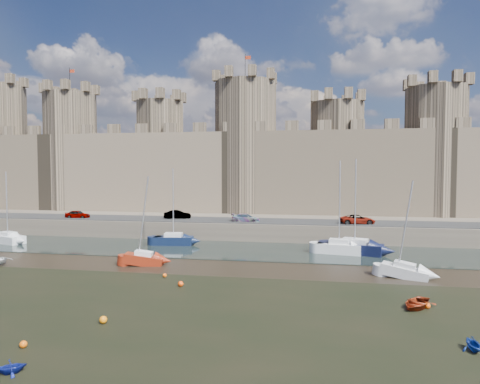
{
  "coord_description": "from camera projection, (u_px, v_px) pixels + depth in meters",
  "views": [
    {
      "loc": [
        14.5,
        -27.61,
        10.02
      ],
      "look_at": [
        5.68,
        22.0,
        7.38
      ],
      "focal_mm": 32.0,
      "sensor_mm": 36.0,
      "label": 1
    }
  ],
  "objects": [
    {
      "name": "car_2",
      "position": [
        246.0,
        218.0,
        61.4
      ],
      "size": [
        4.11,
        1.79,
        1.18
      ],
      "primitive_type": "imported",
      "rotation": [
        0.0,
        0.0,
        1.53
      ],
      "color": "gray",
      "rests_on": "quay"
    },
    {
      "name": "dinghy_4",
      "position": [
        416.0,
        304.0,
        30.95
      ],
      "size": [
        3.44,
        3.72,
        0.63
      ],
      "primitive_type": "imported",
      "rotation": [
        1.57,
        0.0,
        5.73
      ],
      "color": "maroon",
      "rests_on": "ground"
    },
    {
      "name": "buoy_5",
      "position": [
        427.0,
        306.0,
        30.74
      ],
      "size": [
        0.45,
        0.45,
        0.45
      ],
      "primitive_type": "sphere",
      "color": "#EB4D0A",
      "rests_on": "ground"
    },
    {
      "name": "quay",
      "position": [
        245.0,
        212.0,
        89.14
      ],
      "size": [
        160.0,
        60.0,
        2.5
      ],
      "primitive_type": "cube",
      "color": "#4C443A",
      "rests_on": "ground"
    },
    {
      "name": "sailboat_0",
      "position": [
        8.0,
        238.0,
        57.83
      ],
      "size": [
        5.54,
        3.63,
        9.66
      ],
      "rotation": [
        0.0,
        0.0,
        -0.34
      ],
      "color": "silver",
      "rests_on": "ground"
    },
    {
      "name": "sailboat_1",
      "position": [
        174.0,
        239.0,
        56.45
      ],
      "size": [
        5.22,
        2.47,
        10.1
      ],
      "rotation": [
        0.0,
        0.0,
        0.1
      ],
      "color": "#0E1832",
      "rests_on": "ground"
    },
    {
      "name": "sailboat_4",
      "position": [
        144.0,
        258.0,
        44.82
      ],
      "size": [
        4.22,
        2.21,
        9.39
      ],
      "rotation": [
        0.0,
        0.0,
        0.17
      ],
      "color": "maroon",
      "rests_on": "ground"
    },
    {
      "name": "car_0",
      "position": [
        78.0,
        214.0,
        65.98
      ],
      "size": [
        3.73,
        1.6,
        1.25
      ],
      "primitive_type": "imported",
      "rotation": [
        0.0,
        0.0,
        1.6
      ],
      "color": "gray",
      "rests_on": "quay"
    },
    {
      "name": "dinghy_1",
      "position": [
        11.0,
        367.0,
        20.95
      ],
      "size": [
        1.83,
        1.79,
        0.73
      ],
      "primitive_type": "imported",
      "rotation": [
        1.57,
        0.0,
        2.21
      ],
      "color": "navy",
      "rests_on": "ground"
    },
    {
      "name": "dinghy_5",
      "position": [
        473.0,
        344.0,
        23.53
      ],
      "size": [
        1.47,
        1.64,
        0.78
      ],
      "primitive_type": "imported",
      "rotation": [
        1.57,
        0.0,
        0.14
      ],
      "color": "navy",
      "rests_on": "ground"
    },
    {
      "name": "castle",
      "position": [
        231.0,
        160.0,
        76.9
      ],
      "size": [
        108.5,
        11.0,
        29.0
      ],
      "color": "#42382B",
      "rests_on": "quay"
    },
    {
      "name": "sailboat_5",
      "position": [
        405.0,
        271.0,
        39.57
      ],
      "size": [
        4.49,
        2.85,
        9.05
      ],
      "rotation": [
        0.0,
        0.0,
        -0.32
      ],
      "color": "silver",
      "rests_on": "ground"
    },
    {
      "name": "road",
      "position": [
        216.0,
        220.0,
        63.5
      ],
      "size": [
        160.0,
        7.0,
        0.1
      ],
      "primitive_type": "cube",
      "color": "black",
      "rests_on": "quay"
    },
    {
      "name": "buoy_2",
      "position": [
        23.0,
        344.0,
        23.99
      ],
      "size": [
        0.42,
        0.42,
        0.42
      ],
      "primitive_type": "sphere",
      "color": "#E2580A",
      "rests_on": "ground"
    },
    {
      "name": "buoy_4",
      "position": [
        103.0,
        320.0,
        27.8
      ],
      "size": [
        0.5,
        0.5,
        0.5
      ],
      "primitive_type": "sphere",
      "color": "orange",
      "rests_on": "ground"
    },
    {
      "name": "buoy_1",
      "position": [
        165.0,
        275.0,
        39.7
      ],
      "size": [
        0.37,
        0.37,
        0.37
      ],
      "primitive_type": "sphere",
      "color": "#FF580B",
      "rests_on": "ground"
    },
    {
      "name": "water_channel",
      "position": [
        198.0,
        249.0,
        53.8
      ],
      "size": [
        160.0,
        12.0,
        0.08
      ],
      "primitive_type": "cube",
      "color": "black",
      "rests_on": "ground"
    },
    {
      "name": "car_3",
      "position": [
        358.0,
        220.0,
        58.76
      ],
      "size": [
        5.02,
        2.94,
        1.31
      ],
      "primitive_type": "imported",
      "rotation": [
        0.0,
        0.0,
        1.74
      ],
      "color": "gray",
      "rests_on": "quay"
    },
    {
      "name": "seaweed_patch",
      "position": [
        56.0,
        346.0,
        24.31
      ],
      "size": [
        70.0,
        34.0,
        0.01
      ],
      "primitive_type": "cube",
      "color": "black",
      "rests_on": "ground"
    },
    {
      "name": "sailboat_3",
      "position": [
        355.0,
        247.0,
        50.62
      ],
      "size": [
        6.83,
        4.27,
        11.19
      ],
      "rotation": [
        0.0,
        0.0,
        -0.3
      ],
      "color": "black",
      "rests_on": "ground"
    },
    {
      "name": "ground",
      "position": [
        107.0,
        311.0,
        30.21
      ],
      "size": [
        160.0,
        160.0,
        0.0
      ],
      "primitive_type": "plane",
      "color": "black",
      "rests_on": "ground"
    },
    {
      "name": "car_1",
      "position": [
        177.0,
        215.0,
        65.02
      ],
      "size": [
        4.24,
        2.22,
        1.33
      ],
      "primitive_type": "imported",
      "rotation": [
        0.0,
        0.0,
        1.78
      ],
      "color": "gray",
      "rests_on": "quay"
    },
    {
      "name": "sailboat_2",
      "position": [
        339.0,
        247.0,
        50.58
      ],
      "size": [
        5.35,
        2.8,
        10.98
      ],
      "rotation": [
        0.0,
        0.0,
        -0.17
      ],
      "color": "silver",
      "rests_on": "ground"
    },
    {
      "name": "buoy_3",
      "position": [
        181.0,
        284.0,
        36.59
      ],
      "size": [
        0.48,
        0.48,
        0.48
      ],
      "primitive_type": "sphere",
      "color": "#FF480B",
      "rests_on": "ground"
    }
  ]
}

